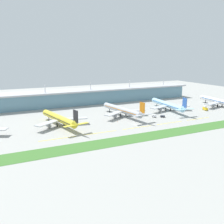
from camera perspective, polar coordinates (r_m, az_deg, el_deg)
name	(u,v)px	position (r m, az deg, el deg)	size (l,w,h in m)	color
ground_plane	(135,125)	(222.27, 5.27, -2.87)	(600.00, 600.00, 0.00)	#9E9E99
terminal_building	(89,96)	(321.56, -5.23, 3.67)	(288.00, 34.00, 26.94)	#6693A8
airliner_near_middle	(59,119)	(220.65, -11.88, -1.48)	(47.78, 66.43, 18.90)	yellow
airliner_center	(123,110)	(249.67, 2.41, 0.44)	(48.32, 69.05, 18.90)	#ADB2BC
airliner_far_middle	(168,105)	(283.58, 12.57, 1.63)	(48.52, 70.05, 18.90)	#9ED1EA
airliner_farthest	(219,101)	(323.20, 23.26, 2.24)	(48.38, 71.71, 18.90)	white
taxiway_stripe_west	(58,139)	(188.62, -12.25, -5.98)	(28.00, 0.70, 0.04)	yellow
taxiway_stripe_mid_west	(100,133)	(198.61, -2.66, -4.74)	(28.00, 0.70, 0.04)	yellow
taxiway_stripe_centre	(137,127)	(213.59, 5.78, -3.53)	(28.00, 0.70, 0.04)	yellow
taxiway_stripe_mid_east	(169,123)	(232.62, 12.95, -2.44)	(28.00, 0.70, 0.04)	yellow
taxiway_stripe_east	(198,119)	(254.78, 18.95, -1.49)	(28.00, 0.70, 0.04)	yellow
grass_verge	(157,135)	(196.26, 10.17, -5.14)	(300.00, 18.00, 0.10)	#3D702D
fuel_truck	(205,108)	(297.47, 20.45, 0.81)	(4.52, 7.64, 4.95)	gold
baggage_cart	(154,116)	(249.72, 9.58, -0.95)	(3.38, 4.02, 2.48)	silver
pushback_tug	(163,116)	(252.15, 11.44, -0.93)	(5.01, 4.31, 1.85)	#333842
safety_cone_left_wingtip	(136,119)	(241.42, 5.59, -1.53)	(0.56, 0.56, 0.70)	orange
safety_cone_nose_front	(117,121)	(230.36, 1.26, -2.17)	(0.56, 0.56, 0.70)	orange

